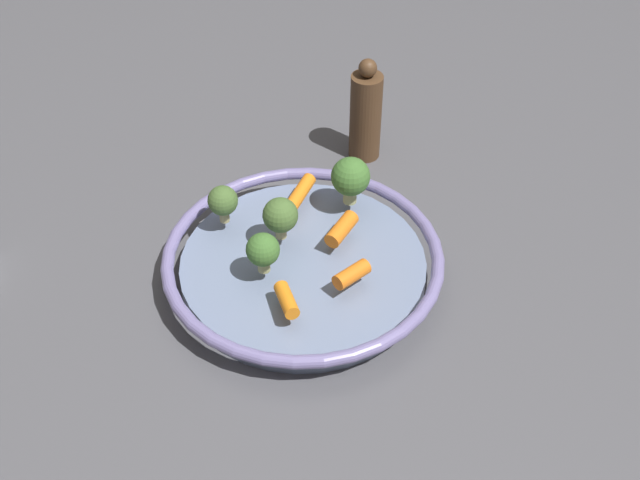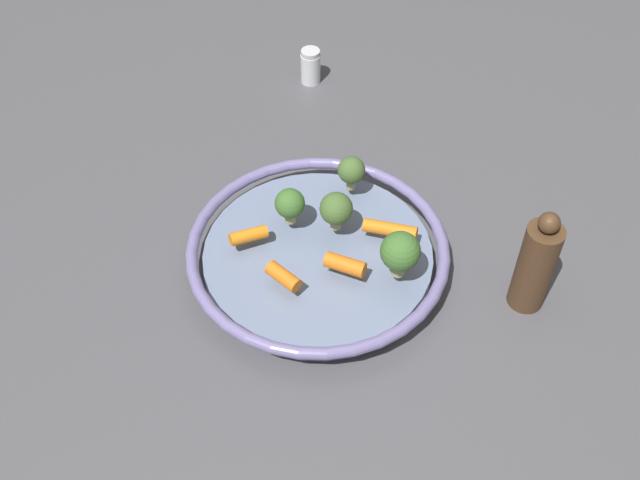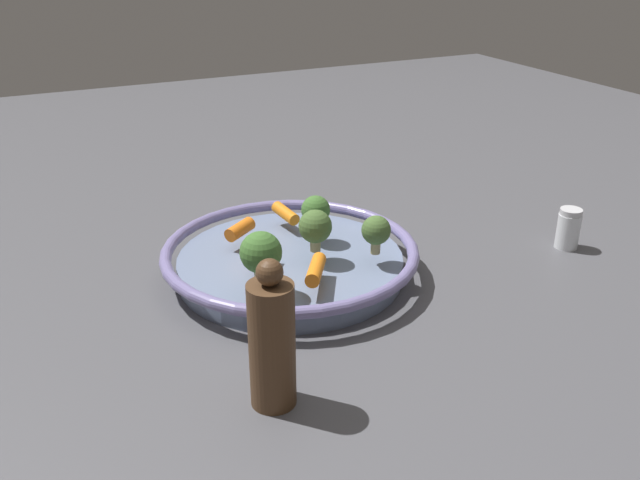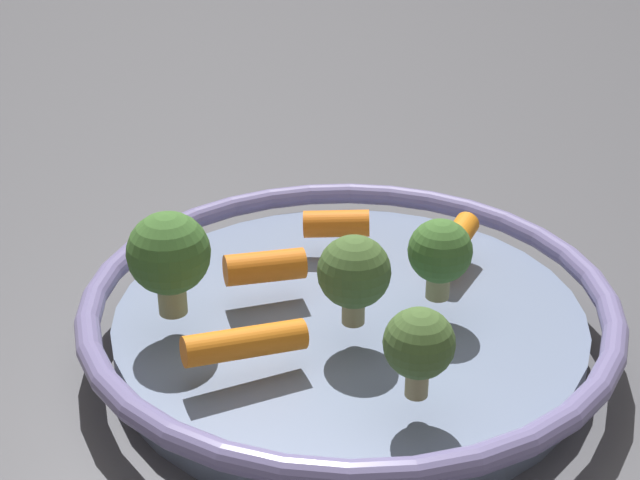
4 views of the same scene
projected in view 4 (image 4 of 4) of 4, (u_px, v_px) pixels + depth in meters
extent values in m
plane|color=#4C4C51|center=(349.00, 350.00, 0.60)|extent=(2.53, 2.53, 0.00)
cylinder|color=slate|center=(349.00, 331.00, 0.59)|extent=(0.29, 0.29, 0.03)
torus|color=slate|center=(350.00, 301.00, 0.58)|extent=(0.33, 0.33, 0.02)
cylinder|color=orange|center=(336.00, 224.00, 0.64)|extent=(0.04, 0.05, 0.02)
cylinder|color=orange|center=(265.00, 267.00, 0.59)|extent=(0.05, 0.05, 0.02)
cylinder|color=orange|center=(456.00, 240.00, 0.62)|extent=(0.05, 0.02, 0.02)
cylinder|color=orange|center=(245.00, 343.00, 0.51)|extent=(0.07, 0.05, 0.02)
cylinder|color=tan|center=(438.00, 286.00, 0.57)|extent=(0.01, 0.01, 0.02)
sphere|color=#3E6B2D|center=(440.00, 251.00, 0.56)|extent=(0.04, 0.04, 0.04)
cylinder|color=tan|center=(417.00, 382.00, 0.48)|extent=(0.01, 0.01, 0.02)
sphere|color=#46652F|center=(419.00, 343.00, 0.47)|extent=(0.04, 0.04, 0.04)
cylinder|color=tan|center=(353.00, 311.00, 0.54)|extent=(0.01, 0.01, 0.02)
sphere|color=#46652F|center=(354.00, 272.00, 0.53)|extent=(0.04, 0.04, 0.04)
cylinder|color=tan|center=(172.00, 298.00, 0.55)|extent=(0.02, 0.02, 0.02)
sphere|color=#3E6C2D|center=(169.00, 253.00, 0.54)|extent=(0.05, 0.05, 0.05)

